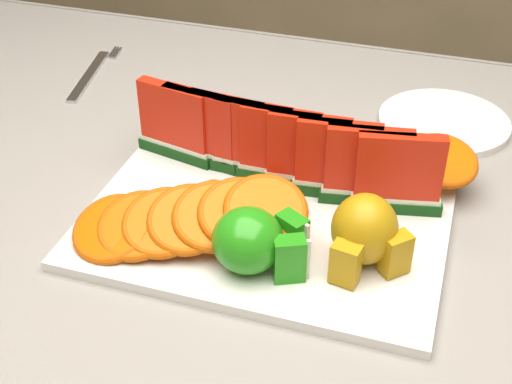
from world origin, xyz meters
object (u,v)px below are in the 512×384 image
(apple_cluster, at_px, (255,241))
(pear_cluster, at_px, (365,233))
(side_plate, at_px, (444,122))
(fork, at_px, (92,73))
(platter, at_px, (267,219))

(apple_cluster, distance_m, pear_cluster, 0.11)
(pear_cluster, bearing_deg, apple_cluster, -158.63)
(side_plate, height_order, fork, side_plate)
(apple_cluster, bearing_deg, pear_cluster, 21.37)
(platter, relative_size, fork, 2.05)
(apple_cluster, bearing_deg, side_plate, 67.20)
(pear_cluster, height_order, fork, pear_cluster)
(pear_cluster, relative_size, side_plate, 0.45)
(platter, distance_m, side_plate, 0.33)
(platter, relative_size, pear_cluster, 4.37)
(apple_cluster, height_order, fork, apple_cluster)
(platter, bearing_deg, fork, 143.58)
(platter, bearing_deg, pear_cluster, -21.50)
(apple_cluster, relative_size, side_plate, 0.50)
(pear_cluster, height_order, side_plate, pear_cluster)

